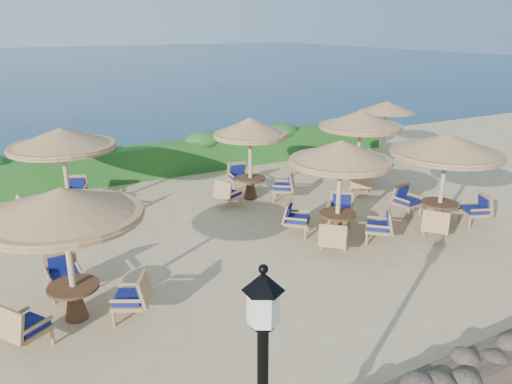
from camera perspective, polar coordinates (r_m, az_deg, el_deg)
The scene contains 11 objects.
ground at distance 13.38m, azimuth 4.36°, elevation -5.18°, with size 120.00×120.00×0.00m, color tan.
sea at distance 80.69m, azimuth -24.50°, elevation 13.17°, with size 160.00×160.00×0.00m, color #0B2746.
hedge at distance 19.29m, azimuth -7.29°, elevation 4.09°, with size 18.00×0.90×1.20m, color #1A5019.
stone_wall at distance 9.40m, azimuth 26.32°, elevation -16.91°, with size 15.00×0.65×0.44m, color brown.
extra_parasol at distance 21.44m, azimuth 14.68°, elevation 9.39°, with size 2.30×2.30×2.41m.
cafe_set_0 at distance 9.67m, azimuth -20.98°, elevation -3.62°, with size 2.88×2.88×2.65m.
cafe_set_1 at distance 12.87m, azimuth 9.57°, elevation 2.08°, with size 2.64×2.64×2.65m.
cafe_set_2 at distance 14.37m, azimuth 20.85°, elevation 3.56°, with size 3.00×3.00×2.65m.
cafe_set_3 at distance 15.19m, azimuth -21.19°, elevation 4.28°, with size 2.99×2.99×2.65m.
cafe_set_4 at distance 15.77m, azimuth -0.66°, elevation 5.42°, with size 2.75×2.61×2.65m.
cafe_set_5 at distance 17.41m, azimuth 11.81°, elevation 7.06°, with size 2.82×2.82×2.65m.
Camera 1 is at (-6.75, -10.22, 5.38)m, focal length 35.00 mm.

